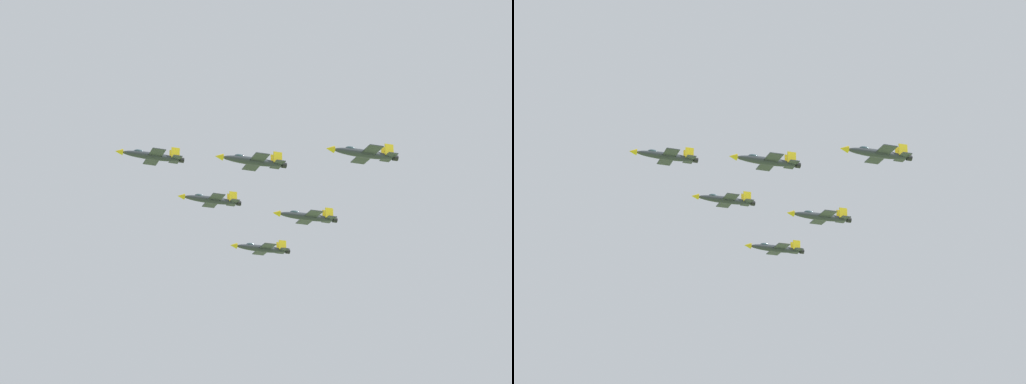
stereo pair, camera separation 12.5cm
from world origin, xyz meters
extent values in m
ellipsoid|color=#2D3338|center=(18.47, -0.67, 170.67)|extent=(13.44, 3.19, 1.71)
cone|color=gold|center=(25.86, -1.50, 170.67)|extent=(1.87, 1.64, 1.46)
ellipsoid|color=#334751|center=(21.39, -1.00, 171.31)|extent=(2.41, 1.53, 1.00)
cube|color=#2D3338|center=(17.81, -0.59, 170.57)|extent=(4.09, 9.81, 0.17)
cube|color=gold|center=(18.29, 3.66, 170.62)|extent=(2.80, 0.97, 0.21)
cube|color=gold|center=(17.34, -4.85, 170.62)|extent=(2.80, 0.97, 0.21)
cube|color=#2D3338|center=(12.91, -0.05, 170.67)|extent=(2.59, 4.78, 0.17)
cube|color=gold|center=(13.27, 0.78, 171.91)|extent=(1.92, 0.44, 2.48)
cube|color=gold|center=(13.08, -0.93, 171.91)|extent=(1.92, 0.44, 2.48)
cylinder|color=black|center=(11.47, 0.11, 170.67)|extent=(1.08, 1.30, 1.20)
ellipsoid|color=#2D3338|center=(1.91, 17.38, 165.62)|extent=(13.67, 3.43, 1.74)
cone|color=gold|center=(9.41, 16.44, 165.62)|extent=(1.92, 1.69, 1.48)
ellipsoid|color=#334751|center=(4.87, 17.01, 166.27)|extent=(2.47, 1.59, 1.02)
cube|color=#2D3338|center=(1.24, 17.47, 165.52)|extent=(4.29, 10.00, 0.17)
cube|color=gold|center=(1.79, 21.79, 165.57)|extent=(2.85, 1.02, 0.21)
cube|color=gold|center=(0.69, 13.14, 165.57)|extent=(2.85, 1.02, 0.21)
cube|color=#2D3338|center=(-3.74, 18.10, 165.62)|extent=(2.70, 4.88, 0.17)
cube|color=gold|center=(-3.36, 18.93, 166.88)|extent=(1.95, 0.47, 2.52)
cube|color=gold|center=(-3.58, 17.20, 166.88)|extent=(1.95, 0.47, 2.52)
cylinder|color=black|center=(-5.20, 18.28, 165.62)|extent=(1.11, 1.33, 1.22)
ellipsoid|color=#2D3338|center=(-2.01, -14.11, 168.11)|extent=(13.71, 3.34, 1.75)
cone|color=gold|center=(5.51, -15.00, 168.11)|extent=(1.91, 1.68, 1.49)
ellipsoid|color=#334751|center=(0.96, -14.46, 168.77)|extent=(2.47, 1.58, 1.02)
cube|color=#2D3338|center=(-2.68, -14.03, 168.02)|extent=(4.23, 10.01, 0.17)
cube|color=gold|center=(-2.17, -9.69, 168.06)|extent=(2.86, 1.01, 0.21)
cube|color=gold|center=(-3.20, -18.36, 168.06)|extent=(2.86, 1.01, 0.21)
cube|color=#2D3338|center=(-7.68, -13.43, 168.11)|extent=(2.67, 4.88, 0.17)
cube|color=gold|center=(-7.31, -12.59, 169.38)|extent=(1.96, 0.46, 2.52)
cube|color=gold|center=(-7.51, -14.33, 169.38)|extent=(1.96, 0.46, 2.52)
cylinder|color=black|center=(-9.14, -13.26, 168.11)|extent=(1.11, 1.33, 1.22)
ellipsoid|color=#2D3338|center=(-14.65, 35.44, 163.47)|extent=(13.58, 3.44, 1.73)
cone|color=gold|center=(-7.21, 34.48, 163.47)|extent=(1.90, 1.68, 1.47)
ellipsoid|color=#334751|center=(-11.71, 35.06, 164.12)|extent=(2.46, 1.58, 1.01)
cube|color=#2D3338|center=(-15.32, 35.52, 163.38)|extent=(4.28, 9.93, 0.17)
cube|color=gold|center=(-14.76, 39.81, 163.43)|extent=(2.83, 1.02, 0.21)
cube|color=gold|center=(-15.87, 31.23, 163.43)|extent=(2.83, 1.02, 0.21)
cube|color=#2D3338|center=(-20.26, 36.16, 163.47)|extent=(2.69, 4.85, 0.17)
cube|color=gold|center=(-19.88, 36.98, 164.72)|extent=(1.94, 0.47, 2.50)
cube|color=gold|center=(-20.10, 35.26, 164.72)|extent=(1.94, 0.47, 2.50)
cylinder|color=black|center=(-21.71, 36.34, 163.47)|extent=(1.11, 1.32, 1.21)
ellipsoid|color=#2D3338|center=(-22.49, -27.54, 162.43)|extent=(14.08, 3.36, 1.80)
cone|color=gold|center=(-14.76, -28.42, 162.43)|extent=(1.96, 1.72, 1.53)
ellipsoid|color=#334751|center=(-19.44, -27.89, 163.10)|extent=(2.53, 1.61, 1.05)
cube|color=#2D3338|center=(-23.19, -27.46, 162.33)|extent=(4.30, 10.27, 0.18)
cube|color=gold|center=(-22.68, -23.00, 162.38)|extent=(2.93, 1.02, 0.22)
cube|color=gold|center=(-23.70, -31.93, 162.38)|extent=(2.93, 1.02, 0.22)
cube|color=#2D3338|center=(-28.32, -26.88, 162.43)|extent=(2.72, 5.01, 0.18)
cube|color=gold|center=(-27.94, -26.02, 163.73)|extent=(2.01, 0.46, 2.59)
cube|color=gold|center=(-28.15, -27.80, 163.73)|extent=(2.01, 0.46, 2.59)
cylinder|color=black|center=(-29.83, -26.71, 162.43)|extent=(1.13, 1.36, 1.26)
ellipsoid|color=#2D3338|center=(-18.57, 3.95, 160.53)|extent=(13.63, 3.37, 1.74)
cone|color=gold|center=(-11.09, 3.03, 160.53)|extent=(1.91, 1.68, 1.48)
ellipsoid|color=#334751|center=(-15.62, 3.58, 161.18)|extent=(2.46, 1.58, 1.01)
cube|color=#2D3338|center=(-19.24, 4.03, 160.43)|extent=(4.24, 9.96, 0.17)
cube|color=gold|center=(-18.71, 8.34, 160.48)|extent=(2.84, 1.01, 0.21)
cube|color=gold|center=(-19.77, -0.29, 160.48)|extent=(2.84, 1.01, 0.21)
cube|color=#2D3338|center=(-24.21, 4.64, 160.53)|extent=(2.67, 4.86, 0.17)
cube|color=gold|center=(-23.83, 5.47, 161.79)|extent=(1.95, 0.46, 2.51)
cube|color=gold|center=(-24.05, 3.74, 161.79)|extent=(1.95, 0.46, 2.51)
cylinder|color=black|center=(-25.67, 4.82, 160.53)|extent=(1.11, 1.33, 1.22)
camera|label=1|loc=(84.17, 187.11, 85.13)|focal=67.23mm
camera|label=2|loc=(84.06, 187.16, 85.13)|focal=67.23mm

